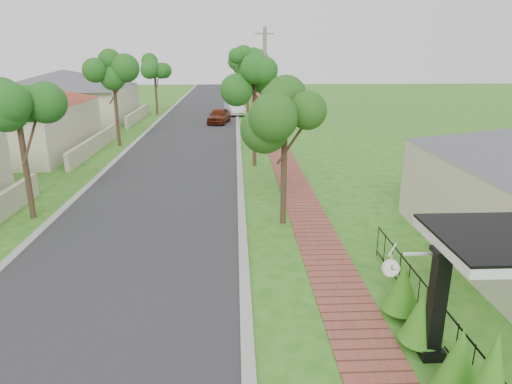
# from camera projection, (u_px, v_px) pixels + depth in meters

# --- Properties ---
(ground) EXTENTS (160.00, 160.00, 0.00)m
(ground) POSITION_uv_depth(u_px,v_px,m) (219.00, 334.00, 10.53)
(ground) COLOR #256B19
(ground) RESTS_ON ground
(road) EXTENTS (7.00, 120.00, 0.02)m
(road) POSITION_uv_depth(u_px,v_px,m) (183.00, 151.00, 29.47)
(road) COLOR #28282B
(road) RESTS_ON ground
(kerb_right) EXTENTS (0.30, 120.00, 0.10)m
(kerb_right) POSITION_uv_depth(u_px,v_px,m) (239.00, 151.00, 29.63)
(kerb_right) COLOR #9E9E99
(kerb_right) RESTS_ON ground
(kerb_left) EXTENTS (0.30, 120.00, 0.10)m
(kerb_left) POSITION_uv_depth(u_px,v_px,m) (126.00, 152.00, 29.32)
(kerb_left) COLOR #9E9E99
(kerb_left) RESTS_ON ground
(sidewalk) EXTENTS (1.50, 120.00, 0.03)m
(sidewalk) POSITION_uv_depth(u_px,v_px,m) (279.00, 150.00, 29.74)
(sidewalk) COLOR #944D3B
(sidewalk) RESTS_ON ground
(porch_post) EXTENTS (0.48, 0.48, 2.52)m
(porch_post) POSITION_uv_depth(u_px,v_px,m) (436.00, 310.00, 9.44)
(porch_post) COLOR black
(porch_post) RESTS_ON ground
(picket_fence) EXTENTS (0.03, 8.02, 1.00)m
(picket_fence) POSITION_uv_depth(u_px,v_px,m) (430.00, 309.00, 10.58)
(picket_fence) COLOR black
(picket_fence) RESTS_ON ground
(street_trees) EXTENTS (10.70, 37.65, 5.89)m
(street_trees) POSITION_uv_depth(u_px,v_px,m) (191.00, 74.00, 34.65)
(street_trees) COLOR #382619
(street_trees) RESTS_ON ground
(hedge_row) EXTENTS (0.86, 4.61, 2.21)m
(hedge_row) POSITION_uv_depth(u_px,v_px,m) (439.00, 337.00, 9.07)
(hedge_row) COLOR #1C6B15
(hedge_row) RESTS_ON ground
(far_house_grey) EXTENTS (15.56, 15.56, 4.60)m
(far_house_grey) POSITION_uv_depth(u_px,v_px,m) (66.00, 95.00, 41.61)
(far_house_grey) COLOR beige
(far_house_grey) RESTS_ON ground
(parked_car_red) EXTENTS (2.30, 4.15, 1.34)m
(parked_car_red) POSITION_uv_depth(u_px,v_px,m) (219.00, 116.00, 40.59)
(parked_car_red) COLOR #591C0D
(parked_car_red) RESTS_ON ground
(parked_car_white) EXTENTS (2.26, 4.52, 1.42)m
(parked_car_white) POSITION_uv_depth(u_px,v_px,m) (235.00, 108.00, 45.97)
(parked_car_white) COLOR white
(parked_car_white) RESTS_ON ground
(near_tree) EXTENTS (1.98, 1.98, 5.09)m
(near_tree) POSITION_uv_depth(u_px,v_px,m) (285.00, 116.00, 16.09)
(near_tree) COLOR #382619
(near_tree) RESTS_ON ground
(utility_pole) EXTENTS (1.20, 0.24, 7.61)m
(utility_pole) POSITION_uv_depth(u_px,v_px,m) (265.00, 90.00, 28.55)
(utility_pole) COLOR gray
(utility_pole) RESTS_ON ground
(station_clock) EXTENTS (1.04, 0.13, 0.53)m
(station_clock) POSITION_uv_depth(u_px,v_px,m) (393.00, 267.00, 9.51)
(station_clock) COLOR white
(station_clock) RESTS_ON ground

